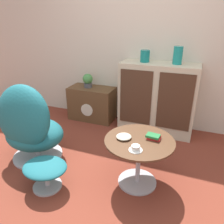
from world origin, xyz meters
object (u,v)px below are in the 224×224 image
(sideboard, at_px, (157,98))
(ottoman, at_px, (45,169))
(vase_leftmost, at_px, (145,56))
(bowl, at_px, (124,137))
(vase_inner_left, at_px, (178,55))
(potted_plant, at_px, (88,80))
(teacup, at_px, (136,148))
(coffee_table, at_px, (139,153))
(book_stack, at_px, (154,137))
(egg_chair, at_px, (29,126))
(tv_console, at_px, (92,103))

(sideboard, distance_m, ottoman, 1.78)
(vase_leftmost, height_order, bowl, vase_leftmost)
(sideboard, height_order, vase_inner_left, vase_inner_left)
(potted_plant, xyz_separation_m, teacup, (1.18, -1.41, -0.13))
(coffee_table, bearing_deg, book_stack, 29.22)
(egg_chair, bearing_deg, ottoman, -37.60)
(egg_chair, distance_m, coffee_table, 1.25)
(ottoman, height_order, potted_plant, potted_plant)
(ottoman, relative_size, coffee_table, 0.66)
(egg_chair, distance_m, potted_plant, 1.30)
(vase_leftmost, relative_size, book_stack, 1.16)
(ottoman, distance_m, bowl, 0.82)
(sideboard, relative_size, potted_plant, 4.80)
(egg_chair, xyz_separation_m, ottoman, (0.44, -0.34, -0.22))
(vase_inner_left, bearing_deg, ottoman, -121.10)
(ottoman, distance_m, teacup, 0.90)
(sideboard, bearing_deg, ottoman, -115.26)
(egg_chair, height_order, teacup, egg_chair)
(ottoman, height_order, coffee_table, coffee_table)
(potted_plant, bearing_deg, sideboard, -1.35)
(egg_chair, distance_m, bowl, 1.10)
(bowl, bearing_deg, sideboard, 86.02)
(tv_console, height_order, vase_inner_left, vase_inner_left)
(ottoman, relative_size, vase_leftmost, 2.76)
(tv_console, height_order, egg_chair, egg_chair)
(vase_leftmost, xyz_separation_m, bowl, (0.13, -1.23, -0.56))
(ottoman, xyz_separation_m, book_stack, (0.93, 0.45, 0.31))
(tv_console, xyz_separation_m, vase_leftmost, (0.83, -0.02, 0.81))
(egg_chair, bearing_deg, vase_leftmost, 52.30)
(ottoman, bearing_deg, coffee_table, 25.51)
(sideboard, distance_m, vase_inner_left, 0.64)
(egg_chair, height_order, ottoman, egg_chair)
(sideboard, bearing_deg, coffee_table, -87.11)
(potted_plant, bearing_deg, vase_leftmost, -1.42)
(egg_chair, xyz_separation_m, bowl, (1.10, 0.03, 0.08))
(sideboard, xyz_separation_m, tv_console, (-1.04, 0.03, -0.23))
(tv_console, distance_m, coffee_table, 1.66)
(vase_leftmost, xyz_separation_m, teacup, (0.29, -1.39, -0.56))
(sideboard, xyz_separation_m, coffee_table, (0.06, -1.20, -0.15))
(coffee_table, relative_size, bowl, 4.54)
(egg_chair, distance_m, teacup, 1.27)
(sideboard, distance_m, potted_plant, 1.11)
(tv_console, height_order, book_stack, book_stack)
(sideboard, bearing_deg, book_stack, -81.14)
(potted_plant, relative_size, bowl, 1.49)
(egg_chair, relative_size, vase_inner_left, 4.21)
(teacup, relative_size, bowl, 0.83)
(teacup, height_order, book_stack, teacup)
(ottoman, distance_m, vase_leftmost, 1.89)
(vase_inner_left, relative_size, potted_plant, 1.04)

